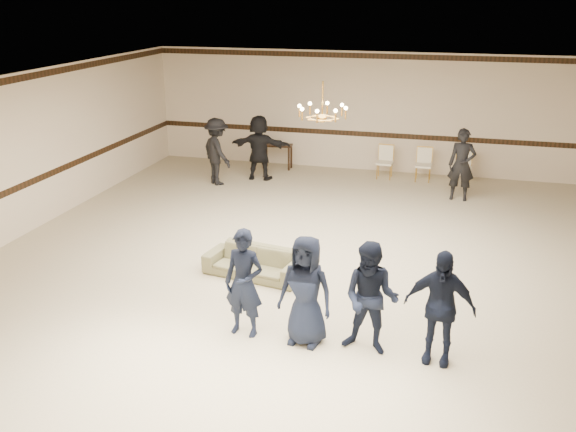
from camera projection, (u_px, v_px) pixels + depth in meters
name	position (u px, v px, depth m)	size (l,w,h in m)	color
room	(308.00, 185.00, 10.67)	(12.01, 14.01, 3.21)	beige
chair_rail	(368.00, 134.00, 17.22)	(12.00, 0.02, 0.14)	black
crown_molding	(372.00, 56.00, 16.52)	(12.00, 0.02, 0.14)	black
chandelier	(323.00, 100.00, 11.15)	(0.94, 0.94, 0.89)	gold
boy_a	(244.00, 283.00, 8.93)	(0.58, 0.38, 1.59)	black
boy_b	(306.00, 291.00, 8.71)	(0.78, 0.51, 1.59)	black
boy_c	(371.00, 299.00, 8.48)	(0.77, 0.60, 1.59)	black
boy_d	(439.00, 307.00, 8.26)	(0.93, 0.39, 1.59)	black
settee	(254.00, 262.00, 10.96)	(1.73, 0.68, 0.50)	#726E4C
adult_left	(217.00, 152.00, 16.00)	(1.10, 0.63, 1.70)	black
adult_mid	(259.00, 147.00, 16.41)	(1.58, 0.50, 1.70)	black
adult_right	(462.00, 165.00, 14.78)	(0.62, 0.41, 1.70)	black
banquet_chair_left	(385.00, 162.00, 16.63)	(0.42, 0.42, 0.86)	#F4ECCE
banquet_chair_mid	(423.00, 165.00, 16.38)	(0.42, 0.42, 0.86)	#F4ECCE
banquet_chair_right	(463.00, 168.00, 16.13)	(0.42, 0.42, 0.86)	#F4ECCE
console_table	(278.00, 156.00, 17.59)	(0.81, 0.34, 0.68)	black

